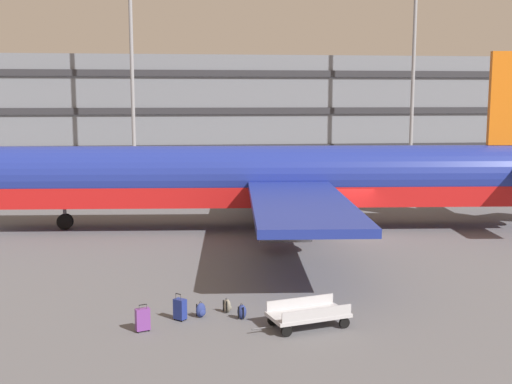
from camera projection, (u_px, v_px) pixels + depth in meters
The scene contains 11 objects.
ground_plane at pixel (352, 235), 35.75m from camera, with size 600.00×600.00×0.00m, color #5B5B60.
terminal_structure at pixel (257, 109), 81.46m from camera, with size 162.59×21.59×12.02m.
airliner at pixel (276, 179), 37.23m from camera, with size 36.53×29.53×10.07m.
light_mast_left at pixel (131, 23), 60.99m from camera, with size 1.80×0.50×25.22m.
light_mast_center_left at pixel (415, 29), 64.02m from camera, with size 1.80×0.50×24.86m.
suitcase_upright at pixel (143, 319), 20.96m from camera, with size 0.51×0.38×0.93m.
suitcase_purple at pixel (180, 309), 22.02m from camera, with size 0.48×0.47×0.95m.
backpack_teal at pixel (242, 312), 22.17m from camera, with size 0.39×0.38×0.56m.
backpack_silver at pixel (227, 306), 22.82m from camera, with size 0.37×0.40×0.54m.
backpack_small at pixel (201, 310), 22.32m from camera, with size 0.43×0.39×0.56m.
baggage_cart at pixel (308, 314), 21.38m from camera, with size 3.36×1.95×0.82m.
Camera 1 is at (-9.12, -34.23, 7.52)m, focal length 45.61 mm.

